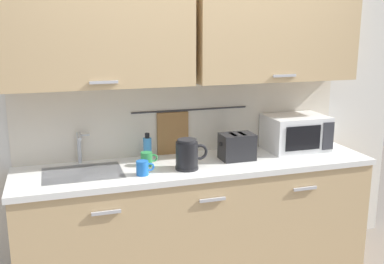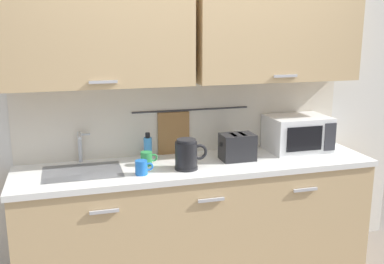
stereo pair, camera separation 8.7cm
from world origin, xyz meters
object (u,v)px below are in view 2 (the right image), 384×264
Objects in this scene: toaster at (237,147)px; mug_by_kettle at (147,158)px; electric_kettle at (187,155)px; microwave at (297,133)px; dish_soap_bottle at (148,148)px; mug_near_sink at (142,167)px.

toaster is 0.66m from mug_by_kettle.
microwave is at bearing 13.04° from electric_kettle.
dish_soap_bottle is at bearing 162.54° from toaster.
mug_by_kettle is at bearing 146.79° from electric_kettle.
electric_kettle is at bearing -166.96° from microwave.
microwave is at bearing 11.54° from toaster.
electric_kettle is 1.89× the size of mug_by_kettle.
microwave is 2.03× the size of electric_kettle.
mug_near_sink is 0.47× the size of toaster.
mug_near_sink is at bearing -168.69° from microwave.
dish_soap_bottle is 0.65m from toaster.
mug_near_sink is (-0.31, -0.03, -0.05)m from electric_kettle.
microwave is 1.20m from mug_by_kettle.
microwave reaches higher than mug_near_sink.
toaster is (-0.54, -0.11, -0.04)m from microwave.
dish_soap_bottle reaches higher than mug_by_kettle.
microwave is 1.29m from mug_near_sink.
mug_near_sink is (-1.26, -0.25, -0.09)m from microwave.
electric_kettle is at bearing -33.21° from mug_by_kettle.
mug_near_sink is at bearing -107.09° from dish_soap_bottle.
toaster reaches higher than mug_by_kettle.
dish_soap_bottle is at bearing 72.91° from mug_near_sink.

